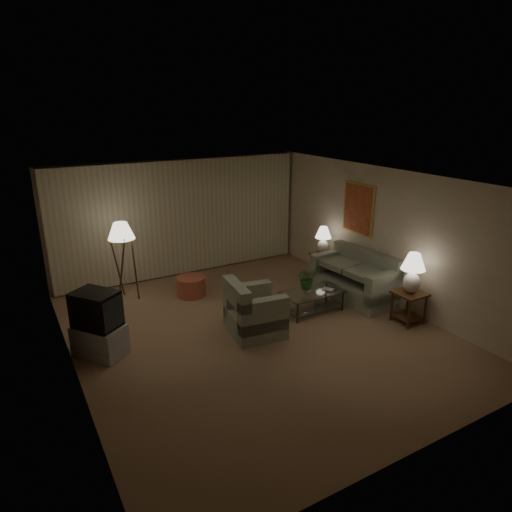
{
  "coord_description": "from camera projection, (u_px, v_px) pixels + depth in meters",
  "views": [
    {
      "loc": [
        -3.6,
        -6.33,
        3.9
      ],
      "look_at": [
        0.36,
        0.6,
        1.19
      ],
      "focal_mm": 32.0,
      "sensor_mm": 36.0,
      "label": 1
    }
  ],
  "objects": [
    {
      "name": "ground",
      "position": [
        255.0,
        332.0,
        8.15
      ],
      "size": [
        7.0,
        7.0,
        0.0
      ],
      "primitive_type": "plane",
      "color": "#86694A",
      "rests_on": "ground"
    },
    {
      "name": "book",
      "position": [
        326.0,
        291.0,
        8.84
      ],
      "size": [
        0.25,
        0.27,
        0.02
      ],
      "primitive_type": "imported",
      "rotation": [
        0.0,
        0.0,
        0.55
      ],
      "color": "olive",
      "rests_on": "coffee_table"
    },
    {
      "name": "crt_tv",
      "position": [
        96.0,
        309.0,
        7.18
      ],
      "size": [
        1.15,
        1.15,
        0.59
      ],
      "primitive_type": "cube",
      "rotation": [
        0.0,
        0.0,
        -0.93
      ],
      "color": "black",
      "rests_on": "tv_cabinet"
    },
    {
      "name": "tv_cabinet",
      "position": [
        100.0,
        340.0,
        7.36
      ],
      "size": [
        1.28,
        1.26,
        0.5
      ],
      "primitive_type": "cube",
      "rotation": [
        0.0,
        0.0,
        -0.93
      ],
      "color": "#A7A7A9",
      "rests_on": "ground"
    },
    {
      "name": "table_lamp_near",
      "position": [
        413.0,
        269.0,
        8.17
      ],
      "size": [
        0.44,
        0.44,
        0.75
      ],
      "color": "silver",
      "rests_on": "side_table_near"
    },
    {
      "name": "table_lamp_far",
      "position": [
        323.0,
        238.0,
        10.34
      ],
      "size": [
        0.37,
        0.37,
        0.63
      ],
      "color": "silver",
      "rests_on": "side_table_far"
    },
    {
      "name": "side_table_far",
      "position": [
        322.0,
        262.0,
        10.52
      ],
      "size": [
        0.49,
        0.41,
        0.6
      ],
      "color": "#3C2110",
      "rests_on": "ground"
    },
    {
      "name": "flowers",
      "position": [
        307.0,
        275.0,
        8.62
      ],
      "size": [
        0.48,
        0.44,
        0.44
      ],
      "primitive_type": "imported",
      "rotation": [
        0.0,
        0.0,
        -0.3
      ],
      "color": "#336E30",
      "rests_on": "vase"
    },
    {
      "name": "floor_lamp",
      "position": [
        124.0,
        260.0,
        9.24
      ],
      "size": [
        0.53,
        0.53,
        1.64
      ],
      "color": "#3C2110",
      "rests_on": "ground"
    },
    {
      "name": "vase",
      "position": [
        307.0,
        290.0,
        8.72
      ],
      "size": [
        0.19,
        0.19,
        0.15
      ],
      "primitive_type": "imported",
      "rotation": [
        0.0,
        0.0,
        -0.43
      ],
      "color": "silver",
      "rests_on": "coffee_table"
    },
    {
      "name": "ottoman",
      "position": [
        191.0,
        286.0,
        9.63
      ],
      "size": [
        0.77,
        0.77,
        0.41
      ],
      "primitive_type": "cylinder",
      "rotation": [
        0.0,
        0.0,
        -0.3
      ],
      "color": "#A64C38",
      "rests_on": "ground"
    },
    {
      "name": "armchair",
      "position": [
        255.0,
        312.0,
        8.0
      ],
      "size": [
        1.14,
        1.11,
        0.78
      ],
      "rotation": [
        0.0,
        0.0,
        1.45
      ],
      "color": "gray",
      "rests_on": "ground"
    },
    {
      "name": "coffee_table",
      "position": [
        313.0,
        298.0,
        8.86
      ],
      "size": [
        1.21,
        0.66,
        0.41
      ],
      "color": "silver",
      "rests_on": "ground"
    },
    {
      "name": "sofa",
      "position": [
        353.0,
        281.0,
        9.42
      ],
      "size": [
        1.91,
        1.17,
        0.79
      ],
      "rotation": [
        0.0,
        0.0,
        -1.49
      ],
      "color": "gray",
      "rests_on": "ground"
    },
    {
      "name": "room_shell",
      "position": [
        218.0,
        219.0,
        8.84
      ],
      "size": [
        6.04,
        7.02,
        2.72
      ],
      "color": "beige",
      "rests_on": "ground"
    },
    {
      "name": "side_table_near",
      "position": [
        409.0,
        302.0,
        8.38
      ],
      "size": [
        0.52,
        0.52,
        0.6
      ],
      "color": "#3C2110",
      "rests_on": "ground"
    }
  ]
}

